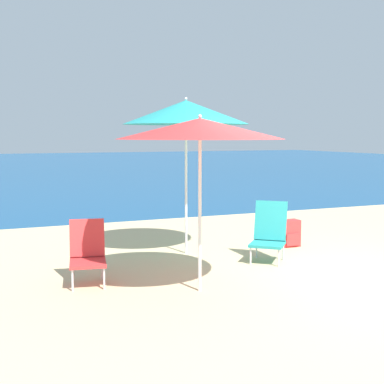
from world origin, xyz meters
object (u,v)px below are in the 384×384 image
at_px(beach_umbrella_teal, 186,112).
at_px(beach_chair_red, 87,252).
at_px(backpack_red, 289,233).
at_px(beach_umbrella_red, 200,129).
at_px(beach_chair_teal, 269,232).

bearing_deg(beach_umbrella_teal, beach_chair_red, -148.94).
bearing_deg(backpack_red, beach_umbrella_teal, 173.53).
relative_size(beach_umbrella_red, beach_chair_teal, 2.41).
height_order(beach_umbrella_red, beach_chair_red, beach_umbrella_red).
xyz_separation_m(beach_umbrella_red, beach_chair_teal, (1.46, 0.96, -1.39)).
bearing_deg(beach_umbrella_teal, backpack_red, -6.47).
xyz_separation_m(beach_umbrella_red, beach_chair_red, (-1.07, 0.82, -1.42)).
distance_m(beach_umbrella_teal, beach_umbrella_red, 1.92).
relative_size(beach_umbrella_red, beach_chair_red, 2.68).
xyz_separation_m(beach_chair_teal, backpack_red, (0.76, 0.67, -0.19)).
height_order(beach_umbrella_red, backpack_red, beach_umbrella_red).
xyz_separation_m(beach_umbrella_teal, beach_chair_teal, (0.88, -0.85, -1.64)).
xyz_separation_m(beach_umbrella_teal, beach_umbrella_red, (-0.58, -1.81, -0.25)).
distance_m(beach_chair_teal, backpack_red, 1.03).
bearing_deg(beach_umbrella_teal, beach_chair_teal, -44.04).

